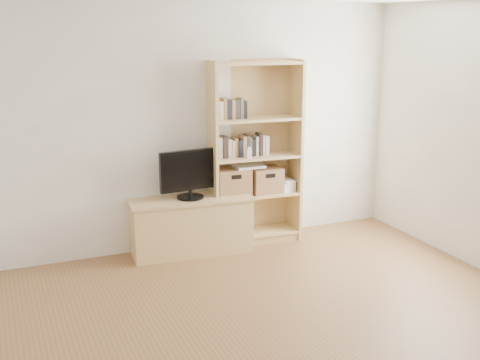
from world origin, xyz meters
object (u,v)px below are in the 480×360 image
tv_stand (191,226)px  baby_monitor (249,153)px  basket_left (232,182)px  basket_right (265,180)px  television (190,174)px  bookshelf (255,153)px  laptop (249,166)px

tv_stand → baby_monitor: 0.99m
basket_left → basket_right: size_ratio=1.08×
tv_stand → baby_monitor: bearing=-0.0°
basket_left → tv_stand: bearing=-169.0°
tv_stand → basket_right: (0.89, 0.04, 0.41)m
television → baby_monitor: size_ratio=6.54×
basket_right → bookshelf: bearing=175.6°
tv_stand → television: bearing=0.0°
baby_monitor → basket_left: (-0.15, 0.11, -0.32)m
basket_right → laptop: (-0.20, -0.00, 0.17)m
baby_monitor → basket_right: size_ratio=0.30×
bookshelf → laptop: 0.16m
baby_monitor → basket_left: size_ratio=0.28×
television → laptop: bearing=-2.0°
baby_monitor → tv_stand: bearing=-175.8°
bookshelf → basket_left: size_ratio=5.52×
tv_stand → basket_left: size_ratio=3.44×
bookshelf → basket_left: (-0.27, 0.01, -0.30)m
bookshelf → baby_monitor: size_ratio=19.91×
television → laptop: (0.69, 0.04, 0.01)m
basket_left → laptop: (0.19, -0.02, 0.16)m
baby_monitor → basket_right: baby_monitor is taller
tv_stand → basket_right: 0.98m
tv_stand → laptop: size_ratio=3.89×
basket_left → bookshelf: bearing=1.5°
basket_left → baby_monitor: bearing=-33.8°
bookshelf → television: bookshelf is taller
laptop → baby_monitor: bearing=-110.7°
tv_stand → basket_right: bearing=7.1°
basket_right → laptop: size_ratio=1.05×
basket_right → tv_stand: bearing=-175.8°
television → baby_monitor: bearing=-10.0°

